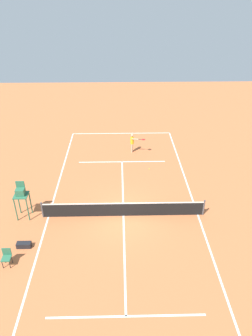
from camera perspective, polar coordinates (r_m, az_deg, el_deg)
The scene contains 8 objects.
ground_plane at distance 19.34m, azimuth -0.47°, elevation -8.64°, with size 60.00×60.00×0.00m, color #C66B3D.
court_lines at distance 19.33m, azimuth -0.47°, elevation -8.63°, with size 9.18×24.48×0.01m.
tennis_net at distance 19.03m, azimuth -0.47°, elevation -7.48°, with size 9.78×0.10×1.07m.
player_serving at distance 25.99m, azimuth 1.23°, elevation 4.81°, with size 1.22×0.71×1.61m.
tennis_ball at distance 23.95m, azimuth 4.23°, elevation -0.16°, with size 0.07×0.07×0.07m, color #CCE033.
umpire_chair at distance 19.32m, azimuth -18.48°, elevation -4.58°, with size 0.80×0.80×2.41m.
courtside_chair_near at distance 17.21m, azimuth -20.83°, elevation -14.74°, with size 0.44×0.46×0.95m.
equipment_bag at distance 18.11m, azimuth -18.00°, elevation -13.11°, with size 0.76×0.32×0.30m, color black.
Camera 1 is at (0.19, 15.01, 12.19)m, focal length 33.65 mm.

